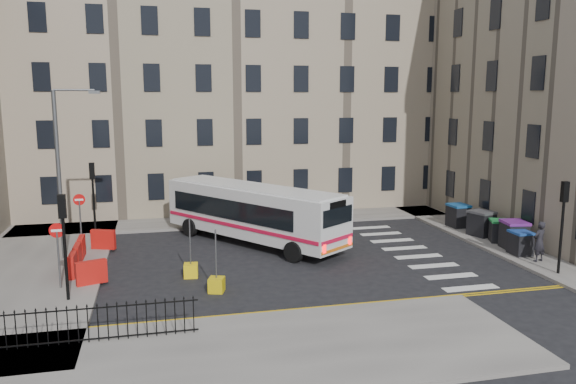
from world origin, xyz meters
name	(u,v)px	position (x,y,z in m)	size (l,w,h in m)	color
ground	(334,255)	(0.00, 0.00, 0.00)	(120.00, 120.00, 0.00)	black
pavement_north	(200,223)	(-6.00, 8.60, 0.07)	(36.00, 3.20, 0.15)	slate
pavement_east	(455,227)	(9.00, 4.00, 0.07)	(2.40, 26.00, 0.15)	slate
pavement_west	(38,267)	(-14.00, 1.00, 0.07)	(6.00, 22.00, 0.15)	slate
pavement_sw	(215,357)	(-7.00, -10.00, 0.07)	(20.00, 6.00, 0.15)	slate
terrace_north	(175,86)	(-7.00, 15.50, 8.62)	(38.30, 10.80, 17.20)	gray
traffic_light_east	(563,213)	(8.60, -5.50, 2.87)	(0.28, 0.22, 4.10)	black
traffic_light_nw	(93,187)	(-12.00, 6.50, 2.87)	(0.28, 0.22, 4.10)	black
traffic_light_sw	(64,231)	(-12.00, -4.00, 2.87)	(0.28, 0.22, 4.10)	black
streetlamp	(59,172)	(-13.00, 2.00, 4.34)	(0.50, 0.22, 8.14)	#595B5E
no_entry_north	(80,209)	(-12.50, 4.50, 2.08)	(0.60, 0.08, 3.00)	#595B5E
no_entry_south	(58,242)	(-12.50, -2.50, 2.08)	(0.60, 0.08, 3.00)	#595B5E
roadworks_barriers	(86,255)	(-11.84, 0.50, 0.65)	(1.66, 6.26, 1.00)	red
iron_railings	(73,326)	(-11.25, -8.20, 0.75)	(7.80, 0.04, 1.20)	black
bus	(253,211)	(-3.56, 3.23, 1.77)	(8.60, 10.64, 3.07)	silver
wheelie_bin_a	(520,243)	(8.83, -2.47, 0.74)	(0.96, 1.09, 1.17)	black
wheelie_bin_b	(514,235)	(9.18, -1.44, 0.88)	(1.32, 1.46, 1.44)	black
wheelie_bin_c	(499,231)	(9.26, -0.02, 0.75)	(1.27, 1.35, 1.19)	black
wheelie_bin_d	(481,223)	(9.09, 1.40, 0.86)	(1.45, 1.55, 1.41)	black
wheelie_bin_e	(458,215)	(8.97, 3.69, 0.83)	(1.14, 1.29, 1.35)	black
pedestrian	(539,242)	(8.92, -3.72, 1.12)	(0.70, 0.46, 1.93)	black
bollard_yellow	(191,270)	(-7.21, -1.87, 0.30)	(0.60, 0.60, 0.60)	yellow
bollard_chevron	(217,285)	(-6.31, -4.04, 0.30)	(0.60, 0.60, 0.60)	gold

